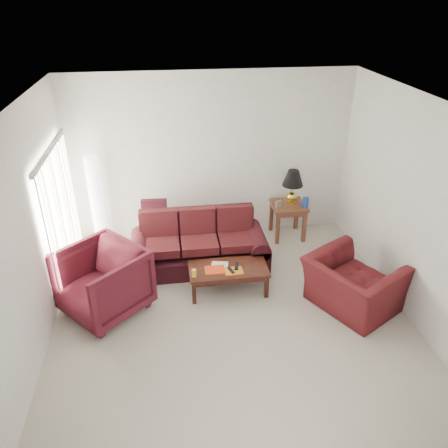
% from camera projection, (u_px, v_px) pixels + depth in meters
% --- Properties ---
extents(floor, '(5.00, 5.00, 0.00)m').
position_uv_depth(floor, '(232.00, 316.00, 6.28)').
color(floor, beige).
rests_on(floor, ground).
extents(blinds, '(0.10, 2.00, 2.16)m').
position_uv_depth(blinds, '(62.00, 219.00, 6.60)').
color(blinds, silver).
rests_on(blinds, ground).
extents(sofa, '(2.31, 1.14, 0.92)m').
position_uv_depth(sofa, '(199.00, 243.00, 7.17)').
color(sofa, black).
rests_on(sofa, ground).
extents(throw_pillow, '(0.45, 0.25, 0.46)m').
position_uv_depth(throw_pillow, '(154.00, 212.00, 7.58)').
color(throw_pillow, black).
rests_on(throw_pillow, sofa).
extents(end_table, '(0.66, 0.66, 0.67)m').
position_uv_depth(end_table, '(287.00, 220.00, 8.15)').
color(end_table, '#4E261B').
rests_on(end_table, ground).
extents(table_lamp, '(0.45, 0.45, 0.64)m').
position_uv_depth(table_lamp, '(292.00, 187.00, 7.89)').
color(table_lamp, '#E0C946').
rests_on(table_lamp, end_table).
extents(clock, '(0.13, 0.09, 0.13)m').
position_uv_depth(clock, '(279.00, 204.00, 7.85)').
color(clock, silver).
rests_on(clock, end_table).
extents(blue_canister, '(0.12, 0.12, 0.18)m').
position_uv_depth(blue_canister, '(305.00, 202.00, 7.86)').
color(blue_canister, navy).
rests_on(blue_canister, end_table).
extents(picture_frame, '(0.14, 0.17, 0.06)m').
position_uv_depth(picture_frame, '(275.00, 195.00, 8.13)').
color(picture_frame, silver).
rests_on(picture_frame, end_table).
extents(floor_lamp, '(0.35, 0.35, 1.75)m').
position_uv_depth(floor_lamp, '(97.00, 204.00, 7.53)').
color(floor_lamp, silver).
rests_on(floor_lamp, ground).
extents(armchair_left, '(1.53, 1.52, 1.00)m').
position_uv_depth(armchair_left, '(102.00, 282.00, 6.17)').
color(armchair_left, '#46101A').
rests_on(armchair_left, ground).
extents(armchair_right, '(1.50, 1.56, 0.78)m').
position_uv_depth(armchair_right, '(352.00, 285.00, 6.29)').
color(armchair_right, '#461013').
rests_on(armchair_right, ground).
extents(coffee_table, '(1.23, 0.66, 0.42)m').
position_uv_depth(coffee_table, '(228.00, 279.00, 6.72)').
color(coffee_table, black).
rests_on(coffee_table, ground).
extents(magazine_red, '(0.30, 0.23, 0.02)m').
position_uv_depth(magazine_red, '(215.00, 270.00, 6.55)').
color(magazine_red, red).
rests_on(magazine_red, coffee_table).
extents(magazine_white, '(0.28, 0.23, 0.01)m').
position_uv_depth(magazine_white, '(220.00, 265.00, 6.67)').
color(magazine_white, white).
rests_on(magazine_white, coffee_table).
extents(magazine_orange, '(0.28, 0.21, 0.02)m').
position_uv_depth(magazine_orange, '(234.00, 271.00, 6.53)').
color(magazine_orange, orange).
rests_on(magazine_orange, coffee_table).
extents(remote_a, '(0.09, 0.17, 0.02)m').
position_uv_depth(remote_a, '(231.00, 270.00, 6.51)').
color(remote_a, black).
rests_on(remote_a, coffee_table).
extents(remote_b, '(0.10, 0.20, 0.02)m').
position_uv_depth(remote_b, '(237.00, 266.00, 6.60)').
color(remote_b, black).
rests_on(remote_b, coffee_table).
extents(yellow_glass, '(0.09, 0.09, 0.12)m').
position_uv_depth(yellow_glass, '(194.00, 273.00, 6.39)').
color(yellow_glass, yellow).
rests_on(yellow_glass, coffee_table).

